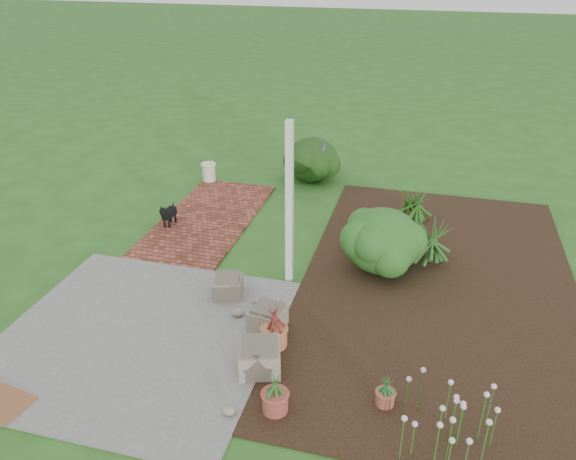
% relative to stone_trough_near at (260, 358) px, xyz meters
% --- Properties ---
extents(ground, '(80.00, 80.00, 0.00)m').
position_rel_stone_trough_near_xyz_m(ground, '(-0.48, 1.96, -0.20)').
color(ground, '#2C5B1C').
rests_on(ground, ground).
extents(concrete_patio, '(3.50, 3.50, 0.04)m').
position_rel_stone_trough_near_xyz_m(concrete_patio, '(-1.73, 0.21, -0.18)').
color(concrete_patio, slate).
rests_on(concrete_patio, ground).
extents(brick_path, '(1.60, 3.50, 0.04)m').
position_rel_stone_trough_near_xyz_m(brick_path, '(-2.18, 3.71, -0.18)').
color(brick_path, '#5E2C1D').
rests_on(brick_path, ground).
extents(garden_bed, '(4.00, 7.00, 0.03)m').
position_rel_stone_trough_near_xyz_m(garden_bed, '(2.02, 2.46, -0.19)').
color(garden_bed, black).
rests_on(garden_bed, ground).
extents(veranda_post, '(0.10, 0.10, 2.50)m').
position_rel_stone_trough_near_xyz_m(veranda_post, '(-0.18, 2.06, 1.05)').
color(veranda_post, white).
rests_on(veranda_post, ground).
extents(stone_trough_near, '(0.61, 0.61, 0.32)m').
position_rel_stone_trough_near_xyz_m(stone_trough_near, '(0.00, 0.00, 0.00)').
color(stone_trough_near, gray).
rests_on(stone_trough_near, concrete_patio).
extents(stone_trough_mid, '(0.49, 0.49, 0.28)m').
position_rel_stone_trough_near_xyz_m(stone_trough_mid, '(-0.15, 0.81, -0.02)').
color(stone_trough_mid, '#716454').
rests_on(stone_trough_mid, concrete_patio).
extents(stone_trough_far, '(0.48, 0.48, 0.27)m').
position_rel_stone_trough_near_xyz_m(stone_trough_far, '(-0.92, 1.41, -0.03)').
color(stone_trough_far, gray).
rests_on(stone_trough_far, concrete_patio).
extents(black_dog, '(0.16, 0.47, 0.41)m').
position_rel_stone_trough_near_xyz_m(black_dog, '(-2.73, 3.23, 0.08)').
color(black_dog, black).
rests_on(black_dog, brick_path).
extents(cream_ceramic_urn, '(0.28, 0.28, 0.37)m').
position_rel_stone_trough_near_xyz_m(cream_ceramic_urn, '(-2.85, 5.44, 0.02)').
color(cream_ceramic_urn, beige).
rests_on(cream_ceramic_urn, brick_path).
extents(evergreen_shrub, '(1.48, 1.48, 1.01)m').
position_rel_stone_trough_near_xyz_m(evergreen_shrub, '(1.12, 2.76, 0.33)').
color(evergreen_shrub, '#134218').
rests_on(evergreen_shrub, garden_bed).
extents(agapanthus_clump_back, '(1.23, 1.23, 0.90)m').
position_rel_stone_trough_near_xyz_m(agapanthus_clump_back, '(1.79, 3.16, 0.28)').
color(agapanthus_clump_back, '#0F3710').
rests_on(agapanthus_clump_back, garden_bed).
extents(agapanthus_clump_front, '(0.87, 0.87, 0.75)m').
position_rel_stone_trough_near_xyz_m(agapanthus_clump_front, '(1.49, 4.58, 0.21)').
color(agapanthus_clump_front, '#153D0C').
rests_on(agapanthus_clump_front, garden_bed).
extents(pink_flower_patch, '(1.23, 1.23, 0.69)m').
position_rel_stone_trough_near_xyz_m(pink_flower_patch, '(2.19, -0.66, 0.17)').
color(pink_flower_patch, '#113D0F').
rests_on(pink_flower_patch, garden_bed).
extents(terracotta_pot_bronze, '(0.42, 0.42, 0.26)m').
position_rel_stone_trough_near_xyz_m(terracotta_pot_bronze, '(0.04, 0.49, -0.04)').
color(terracotta_pot_bronze, '#B3703C').
rests_on(terracotta_pot_bronze, garden_bed).
extents(terracotta_pot_small_left, '(0.23, 0.23, 0.17)m').
position_rel_stone_trough_near_xyz_m(terracotta_pot_small_left, '(1.51, -0.18, -0.08)').
color(terracotta_pot_small_left, '#A25336').
rests_on(terracotta_pot_small_left, garden_bed).
extents(terracotta_pot_small_right, '(0.36, 0.36, 0.24)m').
position_rel_stone_trough_near_xyz_m(terracotta_pot_small_right, '(0.36, -0.59, -0.05)').
color(terracotta_pot_small_right, '#9E4435').
rests_on(terracotta_pot_small_right, garden_bed).
extents(purple_flowering_bush, '(1.39, 1.39, 0.95)m').
position_rel_stone_trough_near_xyz_m(purple_flowering_bush, '(-0.76, 6.16, 0.27)').
color(purple_flowering_bush, black).
rests_on(purple_flowering_bush, ground).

